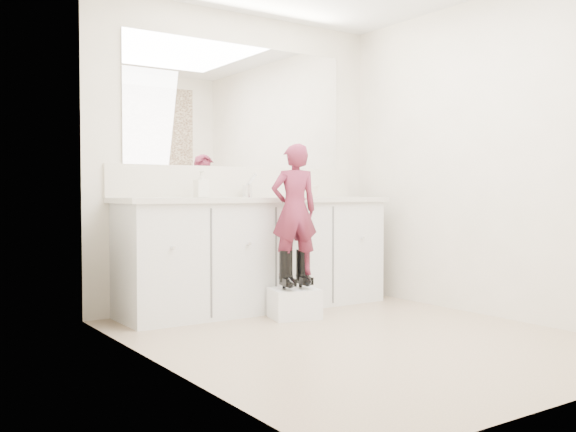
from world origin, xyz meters
TOP-DOWN VIEW (x-y plane):
  - floor at (0.00, 0.00)m, footprint 3.00×3.00m
  - wall_back at (0.00, 1.50)m, footprint 2.60×0.00m
  - wall_left at (-1.30, 0.00)m, footprint 0.00×3.00m
  - wall_right at (1.30, 0.00)m, footprint 0.00×3.00m
  - vanity_cabinet at (0.00, 1.23)m, footprint 2.20×0.55m
  - countertop at (0.00, 1.21)m, footprint 2.28×0.58m
  - backsplash at (0.00, 1.49)m, footprint 2.28×0.03m
  - mirror at (0.00, 1.49)m, footprint 2.00×0.02m
  - faucet at (0.00, 1.38)m, footprint 0.08×0.08m
  - cup at (0.49, 1.15)m, footprint 0.11×0.11m
  - soap_bottle at (-0.47, 1.26)m, footprint 0.09×0.09m
  - step_stool at (0.03, 0.75)m, footprint 0.40×0.36m
  - boot_left at (-0.04, 0.75)m, footprint 0.15×0.21m
  - boot_right at (0.11, 0.75)m, footprint 0.15×0.21m
  - toddler at (0.03, 0.75)m, footprint 0.40×0.31m
  - toothbrush at (0.10, 0.75)m, footprint 0.13×0.05m

SIDE VIEW (x-z plane):
  - floor at x=0.00m, z-range 0.00..0.00m
  - step_stool at x=0.03m, z-range 0.00..0.22m
  - boot_left at x=-0.04m, z-range 0.22..0.50m
  - boot_right at x=0.11m, z-range 0.22..0.50m
  - vanity_cabinet at x=0.00m, z-range 0.00..0.85m
  - toddler at x=0.03m, z-range 0.32..1.28m
  - toothbrush at x=0.10m, z-range 0.84..0.90m
  - countertop at x=0.00m, z-range 0.85..0.89m
  - faucet at x=0.00m, z-range 0.89..0.99m
  - cup at x=0.49m, z-range 0.89..0.99m
  - soap_bottle at x=-0.47m, z-range 0.89..1.09m
  - backsplash at x=0.00m, z-range 0.89..1.14m
  - wall_back at x=0.00m, z-range -0.10..2.50m
  - wall_left at x=-1.30m, z-range -0.30..2.70m
  - wall_right at x=1.30m, z-range -0.30..2.70m
  - mirror at x=0.00m, z-range 1.14..2.14m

